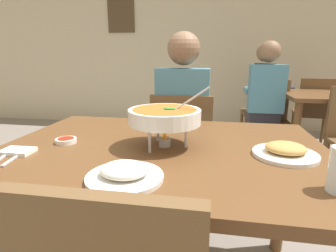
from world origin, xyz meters
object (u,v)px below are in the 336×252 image
Objects in this scene: diner_main at (183,114)px; patron_bg_left at (265,89)px; chair_bg_right at (314,109)px; rice_plate at (125,174)px; dining_table_main at (162,168)px; appetizer_plate at (285,151)px; chair_bg_left at (267,107)px; patron_bg_middle at (265,95)px; sauce_dish at (66,140)px; chair_diner_main at (182,147)px; dining_table_far at (333,107)px; chair_bg_middle at (269,116)px; curry_bowl at (164,117)px.

patron_bg_left is at bearing 63.06° from diner_main.
rice_plate is at bearing -118.46° from chair_bg_right.
dining_table_main is 2.88m from chair_bg_right.
diner_main is 0.98m from appetizer_plate.
chair_bg_left is 0.24m from patron_bg_left.
sauce_dish is at bearing -121.05° from patron_bg_middle.
chair_diner_main reaches higher than sauce_dish.
dining_table_main is at bearing -126.98° from dining_table_far.
patron_bg_left reaches higher than dining_table_far.
dining_table_far is at bearing 38.34° from chair_diner_main.
chair_diner_main is 0.24m from diner_main.
appetizer_plate is 2.00m from patron_bg_middle.
dining_table_main is 0.79m from chair_diner_main.
chair_bg_middle is (0.88, 2.31, -0.29)m from rice_plate.
chair_bg_middle is at bearing 23.53° from patron_bg_middle.
curry_bowl is at bearing -120.44° from chair_bg_right.
patron_bg_left is (1.29, 2.54, -0.04)m from sauce_dish.
patron_bg_middle is (0.76, 1.13, 0.00)m from diner_main.
dining_table_main is at bearing -111.39° from patron_bg_middle.
chair_bg_middle is 0.25m from patron_bg_middle.
chair_bg_left is 0.64m from patron_bg_middle.
chair_bg_right is at bearing 49.12° from chair_diner_main.
dining_table_far is (1.87, 1.95, -0.15)m from sauce_dish.
chair_bg_left is at bearing 62.55° from chair_diner_main.
diner_main is 1.00× the size of patron_bg_left.
sauce_dish is (-0.43, -0.03, 0.11)m from dining_table_main.
patron_bg_middle is (-0.10, -0.57, 0.00)m from patron_bg_left.
chair_bg_right is at bearing 87.89° from dining_table_far.
chair_diner_main reaches higher than appetizer_plate.
chair_bg_left is at bearing 18.10° from patron_bg_left.
diner_main is 1.91m from patron_bg_left.
chair_bg_right is at bearing -5.19° from chair_bg_left.
sauce_dish reaches higher than dining_table_main.
patron_bg_middle reaches higher than dining_table_main.
chair_bg_middle is (0.83, 1.20, 0.00)m from chair_diner_main.
chair_bg_right is at bearing 52.87° from sauce_dish.
dining_table_far is 0.84m from patron_bg_left.
rice_plate is (-0.06, -0.33, -0.11)m from curry_bowl.
chair_diner_main is 3.75× the size of rice_plate.
diner_main is at bearing -142.47° from dining_table_far.
chair_bg_left is (0.91, 1.71, -0.24)m from diner_main.
rice_plate is at bearing -101.15° from curry_bowl.
patron_bg_left is (0.85, 2.52, -0.16)m from curry_bowl.
patron_bg_middle is (-0.71, -0.53, 0.24)m from chair_bg_right.
chair_bg_right is (0.98, 2.51, -0.29)m from appetizer_plate.
diner_main reaches higher than dining_table_far.
chair_diner_main is at bearing -116.50° from patron_bg_left.
chair_bg_left reaches higher than appetizer_plate.
appetizer_plate reaches higher than sauce_dish.
chair_bg_left is at bearing 75.89° from patron_bg_middle.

